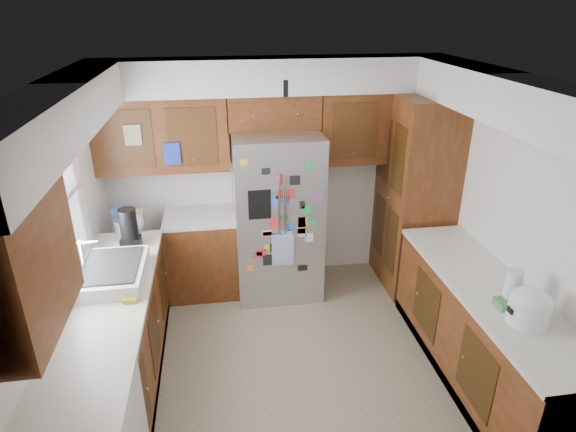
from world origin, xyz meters
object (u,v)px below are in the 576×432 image
object	(u,v)px
fridge	(277,216)
rice_cooker	(530,306)
paper_towel	(512,287)
pantry	(415,195)

from	to	relation	value
fridge	rice_cooker	world-z (taller)	fridge
rice_cooker	paper_towel	distance (m)	0.25
pantry	rice_cooker	bearing A→B (deg)	-90.01
fridge	rice_cooker	size ratio (longest dim) A/B	6.01
pantry	fridge	distance (m)	1.51
pantry	paper_towel	bearing A→B (deg)	-89.41
fridge	pantry	bearing A→B (deg)	-2.05
pantry	fridge	world-z (taller)	pantry
rice_cooker	pantry	bearing A→B (deg)	89.99
fridge	paper_towel	size ratio (longest dim) A/B	6.70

